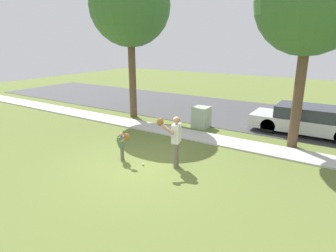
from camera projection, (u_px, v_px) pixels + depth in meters
name	position (u px, v px, depth m)	size (l,w,h in m)	color
ground_plane	(195.00, 137.00, 12.13)	(48.00, 48.00, 0.00)	olive
sidewalk_strip	(196.00, 136.00, 12.20)	(36.00, 1.20, 0.06)	beige
road_surface	(237.00, 113.00, 16.25)	(36.00, 6.80, 0.02)	#424244
person_adult	(175.00, 137.00, 8.97)	(0.65, 0.75, 1.68)	#6B6656
person_child	(123.00, 142.00, 9.53)	(0.52, 0.34, 1.04)	#6B6656
baseball	(143.00, 165.00, 9.35)	(0.07, 0.07, 0.07)	white
utility_cabinet	(201.00, 117.00, 13.39)	(0.72, 0.72, 0.98)	#9EB293
street_tree_near	(311.00, 1.00, 9.57)	(3.71, 3.71, 7.09)	brown
street_tree_far	(130.00, 6.00, 13.88)	(3.95, 3.95, 7.55)	brown
parked_sedan_silver	(307.00, 120.00, 12.40)	(4.60, 1.80, 1.23)	silver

